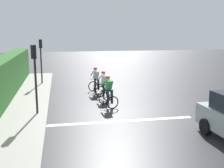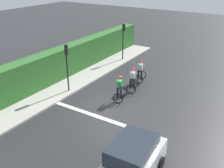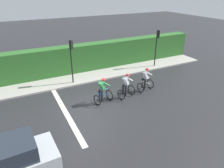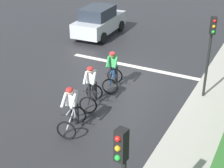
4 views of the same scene
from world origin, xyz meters
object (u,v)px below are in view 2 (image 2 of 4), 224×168
object	(u,v)px
cyclist_lead	(140,72)
traffic_light_far_junction	(123,37)
cyclist_mid	(120,89)
car_silver	(130,164)
cyclist_second	(133,80)
traffic_light_near_crossing	(67,61)

from	to	relation	value
cyclist_lead	traffic_light_far_junction	xyz separation A→B (m)	(-3.58, 3.62, 1.43)
cyclist_mid	car_silver	bearing A→B (deg)	-56.19
car_silver	traffic_light_far_junction	bearing A→B (deg)	120.91
cyclist_mid	car_silver	world-z (taller)	car_silver
cyclist_second	car_silver	size ratio (longest dim) A/B	0.40
cyclist_second	cyclist_lead	bearing A→B (deg)	98.63
cyclist_lead	car_silver	bearing A→B (deg)	-65.94
cyclist_lead	traffic_light_far_junction	bearing A→B (deg)	134.63
cyclist_lead	traffic_light_near_crossing	bearing A→B (deg)	-129.06
cyclist_mid	traffic_light_far_junction	bearing A→B (deg)	118.38
cyclist_second	cyclist_mid	world-z (taller)	same
traffic_light_far_junction	car_silver	bearing A→B (deg)	-59.09
traffic_light_far_junction	cyclist_mid	bearing A→B (deg)	-61.62
cyclist_mid	traffic_light_far_junction	world-z (taller)	traffic_light_far_junction
cyclist_second	traffic_light_far_junction	size ratio (longest dim) A/B	0.50
traffic_light_near_crossing	cyclist_second	bearing A→B (deg)	34.05
cyclist_lead	car_silver	size ratio (longest dim) A/B	0.40
cyclist_mid	traffic_light_near_crossing	bearing A→B (deg)	-167.70
cyclist_second	traffic_light_near_crossing	world-z (taller)	traffic_light_near_crossing
cyclist_lead	cyclist_second	world-z (taller)	same
car_silver	cyclist_lead	bearing A→B (deg)	114.06
cyclist_lead	cyclist_mid	size ratio (longest dim) A/B	1.00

